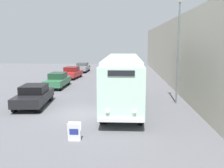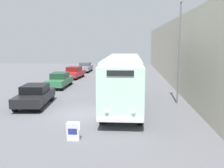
# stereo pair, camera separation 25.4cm
# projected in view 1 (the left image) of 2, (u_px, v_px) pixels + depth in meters

# --- Properties ---
(ground_plane) EXTENTS (80.00, 80.00, 0.00)m
(ground_plane) POSITION_uv_depth(u_px,v_px,m) (84.00, 114.00, 16.92)
(ground_plane) COLOR #56565B
(building_wall_right) EXTENTS (0.30, 60.00, 6.93)m
(building_wall_right) POSITION_uv_depth(u_px,v_px,m) (175.00, 54.00, 25.86)
(building_wall_right) COLOR beige
(building_wall_right) RESTS_ON ground_plane
(vintage_bus) EXTENTS (2.45, 11.35, 3.54)m
(vintage_bus) POSITION_uv_depth(u_px,v_px,m) (122.00, 79.00, 18.60)
(vintage_bus) COLOR black
(vintage_bus) RESTS_ON ground_plane
(sign_board) EXTENTS (0.60, 0.33, 0.88)m
(sign_board) POSITION_uv_depth(u_px,v_px,m) (74.00, 132.00, 12.20)
(sign_board) COLOR gray
(sign_board) RESTS_ON ground_plane
(streetlamp) EXTENTS (0.36, 0.36, 7.75)m
(streetlamp) POSITION_uv_depth(u_px,v_px,m) (179.00, 38.00, 19.14)
(streetlamp) COLOR #595E60
(streetlamp) RESTS_ON ground_plane
(parked_car_near) EXTENTS (2.27, 4.91, 1.53)m
(parked_car_near) POSITION_uv_depth(u_px,v_px,m) (34.00, 95.00, 18.84)
(parked_car_near) COLOR black
(parked_car_near) RESTS_ON ground_plane
(parked_car_mid) EXTENTS (1.83, 4.68, 1.51)m
(parked_car_mid) POSITION_uv_depth(u_px,v_px,m) (58.00, 80.00, 26.70)
(parked_car_mid) COLOR black
(parked_car_mid) RESTS_ON ground_plane
(parked_car_far) EXTENTS (2.28, 4.47, 1.48)m
(parked_car_far) POSITION_uv_depth(u_px,v_px,m) (72.00, 73.00, 33.50)
(parked_car_far) COLOR black
(parked_car_far) RESTS_ON ground_plane
(parked_car_distant) EXTENTS (1.94, 4.54, 1.44)m
(parked_car_distant) POSITION_uv_depth(u_px,v_px,m) (82.00, 67.00, 40.84)
(parked_car_distant) COLOR black
(parked_car_distant) RESTS_ON ground_plane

